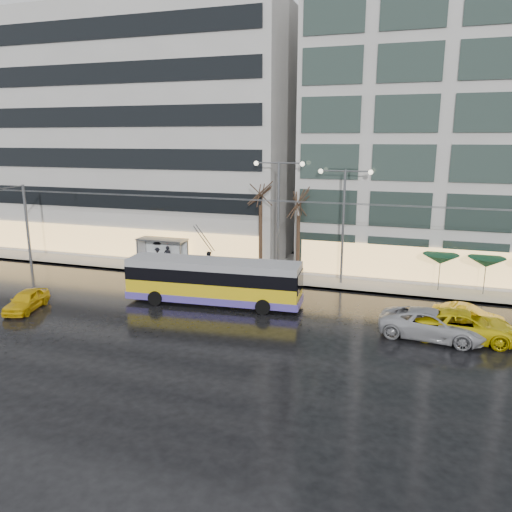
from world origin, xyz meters
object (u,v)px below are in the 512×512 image
at_px(taxi_a, 26,300).
at_px(trolleybus, 213,283).
at_px(street_lamp_near, 278,203).
at_px(bus_shelter, 159,246).

bearing_deg(taxi_a, trolleybus, 10.92).
relative_size(trolleybus, taxi_a, 3.07).
bearing_deg(taxi_a, street_lamp_near, 28.89).
distance_m(bus_shelter, street_lamp_near, 11.14).
distance_m(trolleybus, bus_shelter, 10.69).
distance_m(trolleybus, taxi_a, 12.11).
bearing_deg(trolleybus, street_lamp_near, 71.35).
bearing_deg(trolleybus, taxi_a, -155.74).
xyz_separation_m(trolleybus, bus_shelter, (-7.93, 7.14, 0.49)).
bearing_deg(street_lamp_near, taxi_a, -137.77).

